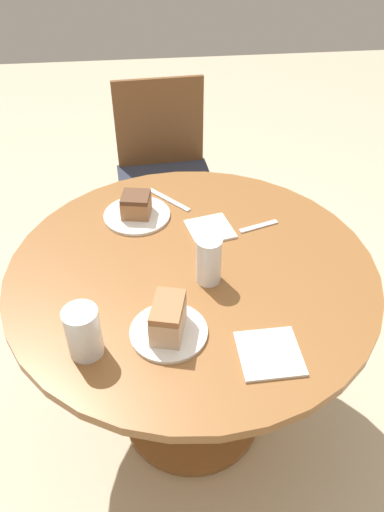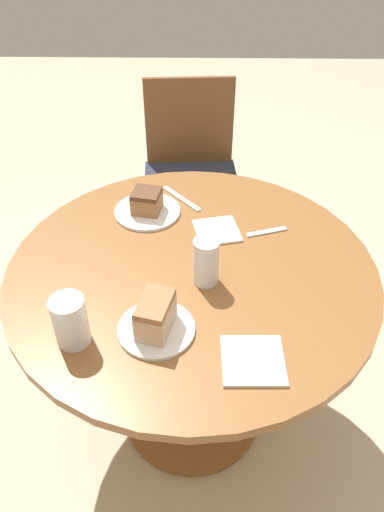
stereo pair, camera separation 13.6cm
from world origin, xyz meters
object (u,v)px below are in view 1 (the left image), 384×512
Objects in this scene: cake_slice_near at (136,205)px; glass_lemonade at (209,263)px; glass_water at (84,335)px; plate_near at (137,215)px; cake_slice_far at (168,318)px; plate_far at (169,332)px; chair at (165,177)px.

glass_lemonade is at bearing -59.65° from cake_slice_near.
glass_water reaches higher than cake_slice_near.
plate_near is at bearing 0.00° from cake_slice_near.
cake_slice_far is at bearing -123.81° from glass_lemonade.
plate_near is 0.38m from glass_lemonade.
cake_slice_near is at bearing 97.33° from cake_slice_far.
plate_near is 1.11× the size of plate_far.
glass_lemonade is at bearing 56.19° from plate_far.
glass_lemonade reaches higher than plate_far.
glass_water is (-0.32, -0.22, -0.00)m from glass_lemonade.
glass_water is (-0.20, -0.03, 0.00)m from cake_slice_far.
cake_slice_far is (-0.06, -1.21, 0.34)m from chair.
chair is 1.08m from glass_lemonade.
chair is at bearing 79.43° from cake_slice_near.
plate_near and plate_far have the same top height.
cake_slice_near is 0.77× the size of glass_water.
chair is 4.51× the size of plate_far.
cake_slice_far is 0.22m from glass_lemonade.
plate_far is 0.52m from cake_slice_near.
chair is 0.78m from cake_slice_near.
plate_near is 2.10× the size of cake_slice_near.
cake_slice_near is at bearing 120.35° from glass_lemonade.
glass_water is at bearing -103.88° from plate_near.
glass_water is at bearing -170.56° from cake_slice_far.
plate_far is (-0.06, -1.21, 0.28)m from chair.
plate_near is at bearing 97.33° from plate_far.
plate_near is 0.52m from cake_slice_far.
glass_lemonade is at bearing 34.02° from glass_water.
cake_slice_near is 0.38m from glass_lemonade.
chair is 6.53× the size of glass_water.
cake_slice_far is (0.07, -0.51, 0.05)m from plate_near.
chair is at bearing 86.93° from cake_slice_far.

